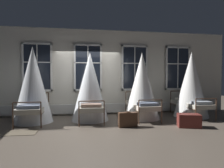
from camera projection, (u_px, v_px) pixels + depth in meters
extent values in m
plane|color=brown|center=(90.00, 121.00, 6.92)|extent=(21.92, 21.92, 0.00)
cube|color=beige|center=(88.00, 72.00, 8.05)|extent=(11.96, 0.10, 3.38)
cube|color=black|center=(37.00, 67.00, 7.61)|extent=(1.10, 0.02, 1.84)
cube|color=silver|center=(38.00, 90.00, 7.64)|extent=(1.10, 0.06, 0.07)
cube|color=silver|center=(37.00, 44.00, 7.58)|extent=(1.10, 0.06, 0.07)
cube|color=silver|center=(23.00, 67.00, 7.52)|extent=(0.07, 0.06, 1.84)
cube|color=silver|center=(51.00, 67.00, 7.70)|extent=(0.07, 0.06, 1.84)
cube|color=silver|center=(37.00, 67.00, 7.61)|extent=(0.04, 0.06, 1.84)
cube|color=silver|center=(37.00, 62.00, 7.60)|extent=(1.10, 0.06, 0.04)
cube|color=black|center=(88.00, 68.00, 7.94)|extent=(1.10, 0.02, 1.84)
cube|color=silver|center=(88.00, 90.00, 7.97)|extent=(1.10, 0.06, 0.07)
cube|color=silver|center=(88.00, 45.00, 7.91)|extent=(1.10, 0.06, 0.07)
cube|color=silver|center=(75.00, 67.00, 7.85)|extent=(0.07, 0.06, 1.84)
cube|color=silver|center=(101.00, 68.00, 8.03)|extent=(0.07, 0.06, 1.84)
cube|color=silver|center=(88.00, 68.00, 7.94)|extent=(0.04, 0.06, 1.84)
cube|color=silver|center=(88.00, 63.00, 7.93)|extent=(1.10, 0.06, 0.04)
cube|color=black|center=(135.00, 68.00, 8.27)|extent=(1.10, 0.02, 1.84)
cube|color=silver|center=(135.00, 89.00, 8.30)|extent=(1.10, 0.06, 0.07)
cube|color=silver|center=(135.00, 46.00, 8.24)|extent=(1.10, 0.06, 0.07)
cube|color=silver|center=(122.00, 68.00, 8.18)|extent=(0.07, 0.06, 1.84)
cube|color=silver|center=(147.00, 68.00, 8.36)|extent=(0.07, 0.06, 1.84)
cube|color=silver|center=(135.00, 68.00, 8.27)|extent=(0.04, 0.06, 1.84)
cube|color=silver|center=(135.00, 63.00, 8.26)|extent=(1.10, 0.06, 0.04)
cube|color=black|center=(178.00, 68.00, 8.60)|extent=(1.10, 0.02, 1.84)
cube|color=silver|center=(177.00, 89.00, 8.63)|extent=(1.10, 0.06, 0.07)
cube|color=silver|center=(178.00, 47.00, 8.57)|extent=(1.10, 0.06, 0.07)
cube|color=silver|center=(166.00, 68.00, 8.51)|extent=(0.07, 0.06, 1.84)
cube|color=silver|center=(189.00, 68.00, 8.69)|extent=(0.07, 0.06, 1.84)
cube|color=silver|center=(178.00, 68.00, 8.60)|extent=(0.04, 0.06, 1.84)
cube|color=silver|center=(178.00, 64.00, 8.59)|extent=(1.10, 0.06, 0.04)
cube|color=silver|center=(88.00, 108.00, 7.98)|extent=(8.24, 0.10, 0.36)
cylinder|color=#4C3323|center=(27.00, 105.00, 7.49)|extent=(0.04, 0.04, 0.90)
cylinder|color=#4C3323|center=(49.00, 105.00, 7.63)|extent=(0.04, 0.04, 0.90)
cylinder|color=#4C3323|center=(13.00, 116.00, 5.74)|extent=(0.04, 0.04, 0.77)
cylinder|color=#4C3323|center=(41.00, 115.00, 5.88)|extent=(0.04, 0.04, 0.77)
cylinder|color=#4C3323|center=(21.00, 110.00, 6.61)|extent=(0.05, 1.78, 0.03)
cylinder|color=#4C3323|center=(45.00, 110.00, 6.75)|extent=(0.05, 1.78, 0.03)
cylinder|color=#4C3323|center=(38.00, 93.00, 7.54)|extent=(0.76, 0.04, 0.03)
cylinder|color=#4C3323|center=(27.00, 102.00, 5.79)|extent=(0.76, 0.04, 0.03)
cube|color=#B7B2A3|center=(33.00, 108.00, 6.68)|extent=(0.80, 1.81, 0.15)
ellipsoid|color=beige|center=(37.00, 101.00, 7.31)|extent=(0.59, 0.41, 0.14)
cube|color=slate|center=(29.00, 107.00, 6.05)|extent=(0.64, 0.37, 0.10)
cone|color=white|center=(33.00, 84.00, 6.65)|extent=(1.28, 1.28, 2.51)
cylinder|color=#4C3323|center=(79.00, 104.00, 7.80)|extent=(0.04, 0.04, 0.90)
cylinder|color=#4C3323|center=(99.00, 104.00, 7.93)|extent=(0.04, 0.04, 0.90)
cylinder|color=#4C3323|center=(79.00, 114.00, 6.05)|extent=(0.04, 0.04, 0.77)
cylinder|color=#4C3323|center=(104.00, 113.00, 6.17)|extent=(0.04, 0.04, 0.77)
cylinder|color=#4C3323|center=(79.00, 109.00, 6.93)|extent=(0.05, 1.78, 0.03)
cylinder|color=#4C3323|center=(101.00, 108.00, 7.05)|extent=(0.05, 1.78, 0.03)
cylinder|color=#4C3323|center=(89.00, 92.00, 7.85)|extent=(0.76, 0.04, 0.03)
cylinder|color=#4C3323|center=(92.00, 101.00, 6.10)|extent=(0.76, 0.04, 0.03)
cube|color=#B7B2A3|center=(90.00, 106.00, 6.99)|extent=(0.80, 1.81, 0.15)
ellipsoid|color=#B7B2A3|center=(89.00, 100.00, 7.62)|extent=(0.60, 0.41, 0.14)
cube|color=gray|center=(91.00, 105.00, 6.36)|extent=(0.64, 0.37, 0.10)
cone|color=white|center=(90.00, 86.00, 6.96)|extent=(1.28, 1.28, 2.35)
cylinder|color=#4C3323|center=(126.00, 103.00, 8.08)|extent=(0.04, 0.04, 0.90)
cylinder|color=#4C3323|center=(144.00, 103.00, 8.21)|extent=(0.04, 0.04, 0.90)
cylinder|color=#4C3323|center=(139.00, 112.00, 6.33)|extent=(0.04, 0.04, 0.77)
cylinder|color=#4C3323|center=(162.00, 112.00, 6.45)|extent=(0.04, 0.04, 0.77)
cylinder|color=#4C3323|center=(132.00, 108.00, 7.21)|extent=(0.05, 1.78, 0.03)
cylinder|color=#4C3323|center=(152.00, 107.00, 7.33)|extent=(0.05, 1.78, 0.03)
cylinder|color=#4C3323|center=(135.00, 92.00, 8.13)|extent=(0.76, 0.04, 0.03)
cylinder|color=#4C3323|center=(150.00, 100.00, 6.38)|extent=(0.76, 0.04, 0.03)
cube|color=beige|center=(142.00, 105.00, 7.27)|extent=(0.81, 1.81, 0.15)
ellipsoid|color=silver|center=(137.00, 99.00, 7.90)|extent=(0.60, 0.41, 0.14)
cube|color=slate|center=(148.00, 104.00, 6.64)|extent=(0.64, 0.37, 0.10)
cone|color=white|center=(142.00, 85.00, 7.24)|extent=(1.28, 1.28, 2.39)
cylinder|color=#4C3323|center=(171.00, 102.00, 8.44)|extent=(0.04, 0.04, 0.90)
cylinder|color=#4C3323|center=(187.00, 102.00, 8.58)|extent=(0.04, 0.04, 0.90)
cylinder|color=#4C3323|center=(196.00, 110.00, 6.69)|extent=(0.04, 0.04, 0.77)
cylinder|color=#4C3323|center=(216.00, 110.00, 6.83)|extent=(0.04, 0.04, 0.77)
cylinder|color=#4C3323|center=(182.00, 106.00, 7.56)|extent=(0.05, 1.78, 0.03)
cylinder|color=#4C3323|center=(200.00, 106.00, 7.70)|extent=(0.05, 1.78, 0.03)
cylinder|color=#4C3323|center=(179.00, 91.00, 8.49)|extent=(0.76, 0.04, 0.03)
cylinder|color=#4C3323|center=(206.00, 99.00, 6.74)|extent=(0.76, 0.04, 0.03)
cube|color=#B7B2A3|center=(191.00, 104.00, 7.63)|extent=(0.80, 1.81, 0.15)
ellipsoid|color=silver|center=(182.00, 98.00, 8.26)|extent=(0.60, 0.41, 0.14)
cube|color=#8C939E|center=(201.00, 103.00, 7.00)|extent=(0.64, 0.37, 0.10)
cone|color=white|center=(191.00, 84.00, 7.60)|extent=(1.28, 1.28, 2.45)
cube|color=brown|center=(22.00, 133.00, 5.41)|extent=(0.82, 0.59, 0.01)
cube|color=#472D1E|center=(128.00, 120.00, 6.04)|extent=(0.56, 0.21, 0.44)
cube|color=tan|center=(127.00, 119.00, 6.14)|extent=(0.50, 0.02, 0.03)
torus|color=#472D1E|center=(128.00, 112.00, 6.03)|extent=(0.15, 0.15, 0.02)
cube|color=#5B231E|center=(189.00, 121.00, 6.03)|extent=(0.73, 0.57, 0.39)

